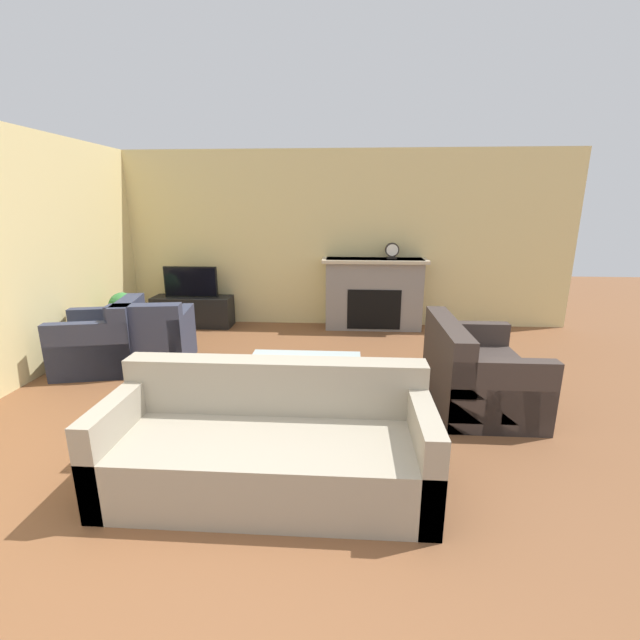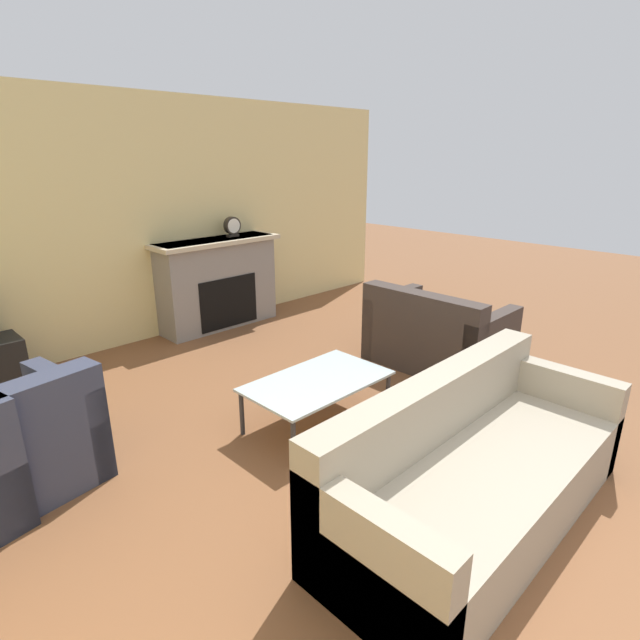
# 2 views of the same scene
# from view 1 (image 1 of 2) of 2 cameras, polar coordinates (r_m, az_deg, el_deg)

# --- Properties ---
(ground_plane) EXTENTS (20.00, 20.00, 0.00)m
(ground_plane) POSITION_cam_1_polar(r_m,az_deg,el_deg) (2.77, -15.28, -28.73)
(ground_plane) COLOR brown
(wall_back) EXTENTS (8.44, 0.06, 2.70)m
(wall_back) POSITION_cam_1_polar(r_m,az_deg,el_deg) (6.86, -2.76, 10.61)
(wall_back) COLOR beige
(wall_back) RESTS_ON ground_plane
(wall_left) EXTENTS (0.06, 7.90, 2.70)m
(wall_left) POSITION_cam_1_polar(r_m,az_deg,el_deg) (5.59, -35.53, 6.77)
(wall_left) COLOR beige
(wall_left) RESTS_ON ground_plane
(fireplace) EXTENTS (1.59, 0.48, 1.09)m
(fireplace) POSITION_cam_1_polar(r_m,az_deg,el_deg) (6.70, 7.16, 3.68)
(fireplace) COLOR gray
(fireplace) RESTS_ON ground_plane
(tv_stand) EXTENTS (1.24, 0.41, 0.48)m
(tv_stand) POSITION_cam_1_polar(r_m,az_deg,el_deg) (7.12, -16.55, 1.11)
(tv_stand) COLOR black
(tv_stand) RESTS_ON ground_plane
(tv) EXTENTS (0.84, 0.06, 0.48)m
(tv) POSITION_cam_1_polar(r_m,az_deg,el_deg) (7.03, -16.85, 4.90)
(tv) COLOR black
(tv) RESTS_ON tv_stand
(couch_sectional) EXTENTS (2.17, 0.87, 0.82)m
(couch_sectional) POSITION_cam_1_polar(r_m,az_deg,el_deg) (3.08, -6.67, -16.42)
(couch_sectional) COLOR #9E937F
(couch_sectional) RESTS_ON ground_plane
(couch_loveseat) EXTENTS (0.88, 1.30, 0.82)m
(couch_loveseat) POSITION_cam_1_polar(r_m,az_deg,el_deg) (4.47, 19.99, -6.85)
(couch_loveseat) COLOR #3D332D
(couch_loveseat) RESTS_ON ground_plane
(armchair_by_window) EXTENTS (1.05, 1.00, 0.82)m
(armchair_by_window) POSITION_cam_1_polar(r_m,az_deg,el_deg) (5.67, -26.80, -2.91)
(armchair_by_window) COLOR #33384C
(armchair_by_window) RESTS_ON ground_plane
(armchair_accent) EXTENTS (0.92, 0.96, 0.82)m
(armchair_accent) POSITION_cam_1_polar(r_m,az_deg,el_deg) (5.52, -21.14, -2.69)
(armchair_accent) COLOR #33384C
(armchair_accent) RESTS_ON ground_plane
(coffee_table) EXTENTS (1.13, 0.67, 0.39)m
(coffee_table) POSITION_cam_1_polar(r_m,az_deg,el_deg) (4.28, -2.12, -5.96)
(coffee_table) COLOR #333338
(coffee_table) RESTS_ON ground_plane
(potted_plant) EXTENTS (0.36, 0.36, 0.71)m
(potted_plant) POSITION_cam_1_polar(r_m,az_deg,el_deg) (6.62, -24.72, 0.71)
(potted_plant) COLOR #AD704C
(potted_plant) RESTS_ON ground_plane
(mantel_clock) EXTENTS (0.21, 0.07, 0.24)m
(mantel_clock) POSITION_cam_1_polar(r_m,az_deg,el_deg) (6.62, 9.58, 9.12)
(mantel_clock) COLOR #28231E
(mantel_clock) RESTS_ON fireplace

